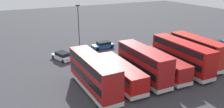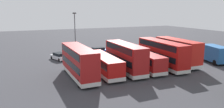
{
  "view_description": "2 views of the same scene",
  "coord_description": "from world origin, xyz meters",
  "px_view_note": "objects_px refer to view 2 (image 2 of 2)",
  "views": [
    {
      "loc": [
        18.85,
        35.29,
        14.04
      ],
      "look_at": [
        2.2,
        2.77,
        1.25
      ],
      "focal_mm": 36.29,
      "sensor_mm": 36.0,
      "label": 1
    },
    {
      "loc": [
        16.81,
        40.55,
        9.72
      ],
      "look_at": [
        1.19,
        5.04,
        1.71
      ],
      "focal_mm": 34.34,
      "sensor_mm": 36.0,
      "label": 2
    }
  ],
  "objects_px": {
    "bus_double_decker_second": "(162,53)",
    "bus_single_deck_fifth": "(104,64)",
    "car_small_green": "(98,51)",
    "bus_double_decker_fourth": "(125,57)",
    "bus_single_deck_third": "(143,60)",
    "waste_bin_yellow": "(118,57)",
    "box_truck_blue": "(212,53)",
    "lamp_post_tall": "(75,32)",
    "bus_double_decker_near_end": "(177,51)",
    "bus_double_decker_sixth": "(79,62)",
    "car_hatchback_silver": "(59,56)"
  },
  "relations": [
    {
      "from": "bus_double_decker_fourth",
      "to": "car_hatchback_silver",
      "type": "relative_size",
      "value": 2.25
    },
    {
      "from": "bus_single_deck_third",
      "to": "box_truck_blue",
      "type": "xyz_separation_m",
      "value": [
        -14.88,
        0.57,
        0.09
      ]
    },
    {
      "from": "bus_single_deck_fifth",
      "to": "car_small_green",
      "type": "distance_m",
      "value": 15.96
    },
    {
      "from": "bus_single_deck_fifth",
      "to": "car_hatchback_silver",
      "type": "distance_m",
      "value": 13.42
    },
    {
      "from": "lamp_post_tall",
      "to": "bus_single_deck_fifth",
      "type": "bearing_deg",
      "value": 93.74
    },
    {
      "from": "bus_double_decker_fourth",
      "to": "waste_bin_yellow",
      "type": "distance_m",
      "value": 8.89
    },
    {
      "from": "bus_double_decker_second",
      "to": "box_truck_blue",
      "type": "bearing_deg",
      "value": 176.46
    },
    {
      "from": "bus_single_deck_third",
      "to": "bus_double_decker_sixth",
      "type": "distance_m",
      "value": 10.91
    },
    {
      "from": "car_hatchback_silver",
      "to": "car_small_green",
      "type": "bearing_deg",
      "value": -163.84
    },
    {
      "from": "bus_single_deck_third",
      "to": "lamp_post_tall",
      "type": "height_order",
      "value": "lamp_post_tall"
    },
    {
      "from": "bus_single_deck_fifth",
      "to": "bus_double_decker_fourth",
      "type": "bearing_deg",
      "value": 175.94
    },
    {
      "from": "car_hatchback_silver",
      "to": "lamp_post_tall",
      "type": "bearing_deg",
      "value": -164.81
    },
    {
      "from": "bus_double_decker_second",
      "to": "car_hatchback_silver",
      "type": "height_order",
      "value": "bus_double_decker_second"
    },
    {
      "from": "bus_double_decker_near_end",
      "to": "car_hatchback_silver",
      "type": "distance_m",
      "value": 22.59
    },
    {
      "from": "bus_double_decker_sixth",
      "to": "box_truck_blue",
      "type": "height_order",
      "value": "bus_double_decker_sixth"
    },
    {
      "from": "bus_double_decker_second",
      "to": "box_truck_blue",
      "type": "xyz_separation_m",
      "value": [
        -11.17,
        0.69,
        -0.74
      ]
    },
    {
      "from": "waste_bin_yellow",
      "to": "box_truck_blue",
      "type": "bearing_deg",
      "value": 150.59
    },
    {
      "from": "bus_double_decker_second",
      "to": "bus_single_deck_fifth",
      "type": "bearing_deg",
      "value": -0.56
    },
    {
      "from": "bus_single_deck_third",
      "to": "waste_bin_yellow",
      "type": "relative_size",
      "value": 10.79
    },
    {
      "from": "bus_double_decker_near_end",
      "to": "waste_bin_yellow",
      "type": "bearing_deg",
      "value": -42.63
    },
    {
      "from": "bus_double_decker_second",
      "to": "car_small_green",
      "type": "distance_m",
      "value": 16.61
    },
    {
      "from": "bus_double_decker_second",
      "to": "bus_single_deck_third",
      "type": "xyz_separation_m",
      "value": [
        3.72,
        0.12,
        -0.83
      ]
    },
    {
      "from": "bus_double_decker_near_end",
      "to": "lamp_post_tall",
      "type": "height_order",
      "value": "lamp_post_tall"
    },
    {
      "from": "box_truck_blue",
      "to": "waste_bin_yellow",
      "type": "relative_size",
      "value": 8.29
    },
    {
      "from": "bus_single_deck_third",
      "to": "bus_single_deck_fifth",
      "type": "height_order",
      "value": "same"
    },
    {
      "from": "bus_double_decker_second",
      "to": "lamp_post_tall",
      "type": "relative_size",
      "value": 1.25
    },
    {
      "from": "bus_single_deck_third",
      "to": "car_hatchback_silver",
      "type": "height_order",
      "value": "bus_single_deck_third"
    },
    {
      "from": "bus_double_decker_near_end",
      "to": "waste_bin_yellow",
      "type": "relative_size",
      "value": 10.84
    },
    {
      "from": "bus_double_decker_second",
      "to": "bus_single_deck_third",
      "type": "distance_m",
      "value": 3.81
    },
    {
      "from": "bus_double_decker_second",
      "to": "bus_double_decker_near_end",
      "type": "bearing_deg",
      "value": -171.61
    },
    {
      "from": "car_hatchback_silver",
      "to": "waste_bin_yellow",
      "type": "relative_size",
      "value": 4.73
    },
    {
      "from": "bus_double_decker_near_end",
      "to": "car_hatchback_silver",
      "type": "bearing_deg",
      "value": -32.68
    },
    {
      "from": "waste_bin_yellow",
      "to": "bus_double_decker_near_end",
      "type": "bearing_deg",
      "value": 137.37
    },
    {
      "from": "car_small_green",
      "to": "bus_double_decker_fourth",
      "type": "bearing_deg",
      "value": 86.17
    },
    {
      "from": "bus_double_decker_fourth",
      "to": "bus_double_decker_sixth",
      "type": "height_order",
      "value": "same"
    },
    {
      "from": "bus_single_deck_third",
      "to": "waste_bin_yellow",
      "type": "distance_m",
      "value": 8.3
    },
    {
      "from": "bus_double_decker_near_end",
      "to": "car_hatchback_silver",
      "type": "height_order",
      "value": "bus_double_decker_near_end"
    },
    {
      "from": "bus_double_decker_second",
      "to": "waste_bin_yellow",
      "type": "bearing_deg",
      "value": -61.55
    },
    {
      "from": "bus_double_decker_second",
      "to": "bus_double_decker_sixth",
      "type": "relative_size",
      "value": 1.07
    },
    {
      "from": "bus_single_deck_fifth",
      "to": "bus_double_decker_second",
      "type": "bearing_deg",
      "value": 179.44
    },
    {
      "from": "bus_double_decker_sixth",
      "to": "lamp_post_tall",
      "type": "height_order",
      "value": "lamp_post_tall"
    },
    {
      "from": "bus_double_decker_near_end",
      "to": "bus_double_decker_fourth",
      "type": "distance_m",
      "value": 10.93
    },
    {
      "from": "box_truck_blue",
      "to": "car_small_green",
      "type": "distance_m",
      "value": 23.58
    },
    {
      "from": "bus_double_decker_fourth",
      "to": "bus_double_decker_sixth",
      "type": "xyz_separation_m",
      "value": [
        7.48,
        0.0,
        0.0
      ]
    },
    {
      "from": "bus_double_decker_second",
      "to": "waste_bin_yellow",
      "type": "xyz_separation_m",
      "value": [
        4.37,
        -8.07,
        -1.97
      ]
    },
    {
      "from": "bus_double_decker_sixth",
      "to": "box_truck_blue",
      "type": "distance_m",
      "value": 25.78
    },
    {
      "from": "bus_double_decker_second",
      "to": "lamp_post_tall",
      "type": "height_order",
      "value": "lamp_post_tall"
    },
    {
      "from": "car_small_green",
      "to": "waste_bin_yellow",
      "type": "distance_m",
      "value": 7.49
    },
    {
      "from": "bus_double_decker_sixth",
      "to": "car_hatchback_silver",
      "type": "relative_size",
      "value": 2.4
    },
    {
      "from": "lamp_post_tall",
      "to": "waste_bin_yellow",
      "type": "xyz_separation_m",
      "value": [
        -7.2,
        5.63,
        -4.82
      ]
    }
  ]
}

